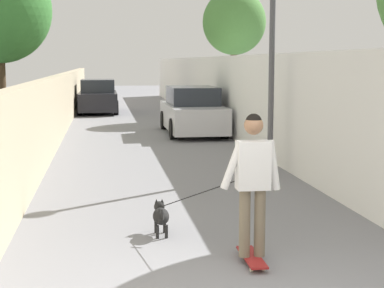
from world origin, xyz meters
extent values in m
plane|color=gray|center=(14.00, 0.00, 0.00)|extent=(80.00, 80.00, 0.00)
cube|color=tan|center=(12.00, 2.72, 0.96)|extent=(48.00, 0.30, 1.93)
cube|color=white|center=(12.00, -2.72, 1.27)|extent=(48.00, 0.30, 2.53)
cylinder|color=brown|center=(19.00, -4.04, 1.59)|extent=(0.28, 0.28, 3.18)
ellipsoid|color=#4C843D|center=(19.00, -4.04, 3.95)|extent=(2.59, 2.59, 2.66)
cylinder|color=#473523|center=(13.00, 4.29, 1.45)|extent=(0.32, 0.32, 2.90)
cylinder|color=#4C4C51|center=(7.04, -2.17, 2.10)|extent=(0.12, 0.12, 4.20)
cube|color=maroon|center=(1.55, -0.36, 0.07)|extent=(0.80, 0.21, 0.02)
cylinder|color=beige|center=(1.83, -0.30, 0.03)|extent=(0.06, 0.03, 0.06)
cylinder|color=beige|center=(1.83, -0.44, 0.03)|extent=(0.06, 0.03, 0.06)
cylinder|color=beige|center=(1.27, -0.29, 0.03)|extent=(0.06, 0.03, 0.06)
cylinder|color=beige|center=(1.27, -0.43, 0.03)|extent=(0.06, 0.03, 0.06)
cylinder|color=#726651|center=(1.55, -0.27, 0.48)|extent=(0.13, 0.13, 0.80)
cylinder|color=#726651|center=(1.55, -0.45, 0.48)|extent=(0.13, 0.13, 0.80)
cube|color=white|center=(1.55, -0.36, 1.17)|extent=(0.22, 0.38, 0.56)
cylinder|color=white|center=(1.55, -0.12, 1.17)|extent=(0.09, 0.28, 0.58)
cylinder|color=white|center=(1.54, -0.60, 1.16)|extent=(0.09, 0.18, 0.59)
sphere|color=#9E7051|center=(1.55, -0.36, 1.63)|extent=(0.22, 0.22, 0.22)
sphere|color=black|center=(1.55, -0.36, 1.67)|extent=(0.19, 0.19, 0.19)
ellipsoid|color=black|center=(2.80, 0.58, 0.27)|extent=(0.40, 0.22, 0.22)
sphere|color=black|center=(3.06, 0.58, 0.34)|extent=(0.15, 0.15, 0.15)
cone|color=black|center=(3.06, 0.62, 0.42)|extent=(0.05, 0.05, 0.06)
cone|color=black|center=(3.06, 0.54, 0.42)|extent=(0.05, 0.05, 0.06)
cylinder|color=black|center=(2.93, 0.64, 0.09)|extent=(0.04, 0.04, 0.18)
cylinder|color=black|center=(2.93, 0.52, 0.09)|extent=(0.04, 0.04, 0.18)
cylinder|color=black|center=(2.67, 0.64, 0.09)|extent=(0.04, 0.04, 0.18)
cylinder|color=black|center=(2.67, 0.52, 0.09)|extent=(0.04, 0.04, 0.18)
cylinder|color=black|center=(2.55, 0.58, 0.35)|extent=(0.13, 0.03, 0.13)
cylinder|color=black|center=(2.17, 0.11, 0.73)|extent=(1.27, 0.96, 0.66)
cube|color=silver|center=(14.10, -1.57, 0.56)|extent=(4.40, 1.70, 0.80)
cube|color=#262B33|center=(14.10, -1.57, 1.24)|extent=(2.29, 1.50, 0.60)
cylinder|color=black|center=(15.47, -0.78, 0.32)|extent=(0.64, 0.22, 0.64)
cylinder|color=black|center=(15.47, -2.36, 0.32)|extent=(0.64, 0.22, 0.64)
cylinder|color=black|center=(12.74, -0.78, 0.32)|extent=(0.64, 0.22, 0.64)
cylinder|color=black|center=(12.74, -2.36, 0.32)|extent=(0.64, 0.22, 0.64)
cube|color=black|center=(22.66, 1.57, 0.56)|extent=(4.10, 1.70, 0.80)
cube|color=#262B33|center=(22.66, 1.57, 1.24)|extent=(2.13, 1.50, 0.60)
cylinder|color=black|center=(23.93, 2.36, 0.32)|extent=(0.64, 0.22, 0.64)
cylinder|color=black|center=(23.93, 0.78, 0.32)|extent=(0.64, 0.22, 0.64)
cylinder|color=black|center=(21.39, 2.36, 0.32)|extent=(0.64, 0.22, 0.64)
cylinder|color=black|center=(21.39, 0.78, 0.32)|extent=(0.64, 0.22, 0.64)
camera|label=1|loc=(-4.89, 1.32, 2.34)|focal=54.89mm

